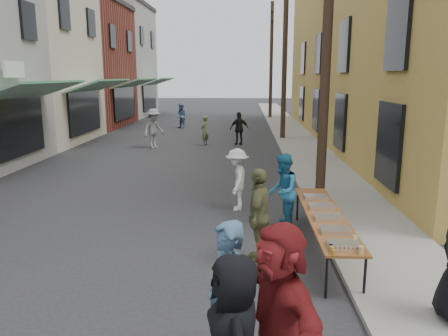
# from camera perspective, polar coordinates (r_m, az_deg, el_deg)

# --- Properties ---
(ground) EXTENTS (120.00, 120.00, 0.00)m
(ground) POSITION_cam_1_polar(r_m,az_deg,el_deg) (9.49, -11.23, -9.12)
(ground) COLOR #28282B
(ground) RESTS_ON ground
(sidewalk) EXTENTS (2.20, 60.00, 0.10)m
(sidewalk) POSITION_cam_1_polar(r_m,az_deg,el_deg) (23.98, 9.31, 3.82)
(sidewalk) COLOR gray
(sidewalk) RESTS_ON ground
(storefront_row) EXTENTS (8.00, 37.00, 9.00)m
(storefront_row) POSITION_cam_1_polar(r_m,az_deg,el_deg) (26.54, -25.39, 12.45)
(storefront_row) COLOR maroon
(storefront_row) RESTS_ON ground
(building_ochre) EXTENTS (10.00, 28.00, 10.00)m
(building_ochre) POSITION_cam_1_polar(r_m,az_deg,el_deg) (24.32, 24.94, 14.71)
(building_ochre) COLOR #AA913C
(building_ochre) RESTS_ON ground
(utility_pole_near) EXTENTS (0.26, 0.26, 9.00)m
(utility_pole_near) POSITION_cam_1_polar(r_m,az_deg,el_deg) (11.82, 13.36, 17.10)
(utility_pole_near) COLOR #2D2116
(utility_pole_near) RESTS_ON ground
(utility_pole_mid) EXTENTS (0.26, 0.26, 9.00)m
(utility_pole_mid) POSITION_cam_1_polar(r_m,az_deg,el_deg) (23.70, 7.95, 14.56)
(utility_pole_mid) COLOR #2D2116
(utility_pole_mid) RESTS_ON ground
(utility_pole_far) EXTENTS (0.26, 0.26, 9.00)m
(utility_pole_far) POSITION_cam_1_polar(r_m,az_deg,el_deg) (35.66, 6.18, 13.69)
(utility_pole_far) COLOR #2D2116
(utility_pole_far) RESTS_ON ground
(serving_table) EXTENTS (0.70, 4.00, 0.75)m
(serving_table) POSITION_cam_1_polar(r_m,az_deg,el_deg) (8.71, 13.02, -6.17)
(serving_table) COLOR brown
(serving_table) RESTS_ON ground
(catering_tray_sausage) EXTENTS (0.50, 0.33, 0.08)m
(catering_tray_sausage) POSITION_cam_1_polar(r_m,az_deg,el_deg) (7.16, 15.38, -9.65)
(catering_tray_sausage) COLOR maroon
(catering_tray_sausage) RESTS_ON serving_table
(catering_tray_foil_b) EXTENTS (0.50, 0.33, 0.08)m
(catering_tray_foil_b) POSITION_cam_1_polar(r_m,az_deg,el_deg) (7.76, 14.35, -7.90)
(catering_tray_foil_b) COLOR #B2B2B7
(catering_tray_foil_b) RESTS_ON serving_table
(catering_tray_buns) EXTENTS (0.50, 0.33, 0.08)m
(catering_tray_buns) POSITION_cam_1_polar(r_m,az_deg,el_deg) (8.41, 13.40, -6.29)
(catering_tray_buns) COLOR tan
(catering_tray_buns) RESTS_ON serving_table
(catering_tray_foil_d) EXTENTS (0.50, 0.33, 0.08)m
(catering_tray_foil_d) POSITION_cam_1_polar(r_m,az_deg,el_deg) (9.06, 12.60, -4.92)
(catering_tray_foil_d) COLOR #B2B2B7
(catering_tray_foil_d) RESTS_ON serving_table
(catering_tray_buns_end) EXTENTS (0.50, 0.33, 0.08)m
(catering_tray_buns_end) POSITION_cam_1_polar(r_m,az_deg,el_deg) (9.72, 11.90, -3.73)
(catering_tray_buns_end) COLOR tan
(catering_tray_buns_end) RESTS_ON serving_table
(condiment_jar_a) EXTENTS (0.07, 0.07, 0.08)m
(condiment_jar_a) POSITION_cam_1_polar(r_m,az_deg,el_deg) (6.84, 14.10, -10.61)
(condiment_jar_a) COLOR #A57F26
(condiment_jar_a) RESTS_ON serving_table
(condiment_jar_b) EXTENTS (0.07, 0.07, 0.08)m
(condiment_jar_b) POSITION_cam_1_polar(r_m,az_deg,el_deg) (6.94, 13.94, -10.30)
(condiment_jar_b) COLOR #A57F26
(condiment_jar_b) RESTS_ON serving_table
(condiment_jar_c) EXTENTS (0.07, 0.07, 0.08)m
(condiment_jar_c) POSITION_cam_1_polar(r_m,az_deg,el_deg) (7.03, 13.78, -9.99)
(condiment_jar_c) COLOR #A57F26
(condiment_jar_c) RESTS_ON serving_table
(cup_stack) EXTENTS (0.08, 0.08, 0.12)m
(cup_stack) POSITION_cam_1_polar(r_m,az_deg,el_deg) (6.98, 17.47, -10.19)
(cup_stack) COLOR tan
(cup_stack) RESTS_ON serving_table
(guest_front_b) EXTENTS (0.68, 0.80, 1.85)m
(guest_front_b) POSITION_cam_1_polar(r_m,az_deg,el_deg) (5.05, 0.34, -17.02)
(guest_front_b) COLOR #426380
(guest_front_b) RESTS_ON ground
(guest_front_c) EXTENTS (0.78, 0.92, 1.70)m
(guest_front_c) POSITION_cam_1_polar(r_m,az_deg,el_deg) (9.86, 7.65, -3.00)
(guest_front_c) COLOR teal
(guest_front_c) RESTS_ON ground
(guest_front_d) EXTENTS (0.63, 1.05, 1.59)m
(guest_front_d) POSITION_cam_1_polar(r_m,az_deg,el_deg) (11.09, 1.71, -1.51)
(guest_front_d) COLOR silver
(guest_front_d) RESTS_ON ground
(guest_front_e) EXTENTS (0.66, 1.11, 1.77)m
(guest_front_e) POSITION_cam_1_polar(r_m,az_deg,el_deg) (7.99, 4.59, -6.23)
(guest_front_e) COLOR brown
(guest_front_e) RESTS_ON ground
(guest_queue_back) EXTENTS (1.36, 1.86, 1.94)m
(guest_queue_back) POSITION_cam_1_polar(r_m,az_deg,el_deg) (4.82, 7.09, -18.06)
(guest_queue_back) COLOR maroon
(guest_queue_back) RESTS_ON ground
(passerby_left) EXTENTS (1.25, 1.39, 1.87)m
(passerby_left) POSITION_cam_1_polar(r_m,az_deg,el_deg) (20.99, -9.17, 5.12)
(passerby_left) COLOR gray
(passerby_left) RESTS_ON ground
(passerby_mid) EXTENTS (1.03, 0.66, 1.63)m
(passerby_mid) POSITION_cam_1_polar(r_m,az_deg,el_deg) (21.69, 2.01, 5.17)
(passerby_mid) COLOR black
(passerby_mid) RESTS_ON ground
(passerby_right) EXTENTS (0.50, 0.62, 1.47)m
(passerby_right) POSITION_cam_1_polar(r_m,az_deg,el_deg) (21.55, -2.55, 4.90)
(passerby_right) COLOR #5D6E40
(passerby_right) RESTS_ON ground
(passerby_far) EXTENTS (1.00, 0.97, 1.62)m
(passerby_far) POSITION_cam_1_polar(r_m,az_deg,el_deg) (28.79, -5.58, 6.78)
(passerby_far) COLOR #5270A0
(passerby_far) RESTS_ON ground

